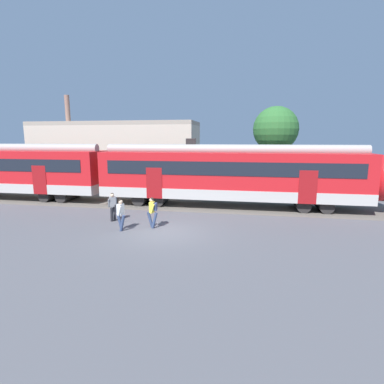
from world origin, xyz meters
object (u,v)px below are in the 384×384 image
at_px(pedestrian_white, 120,212).
at_px(pedestrian_yellow, 152,210).
at_px(commuter_train, 5,170).
at_px(pedestrian_grey, 113,204).

relative_size(pedestrian_white, pedestrian_yellow, 1.00).
distance_m(commuter_train, pedestrian_grey, 12.56).
distance_m(commuter_train, pedestrian_yellow, 15.37).
relative_size(pedestrian_grey, pedestrian_yellow, 1.00).
bearing_deg(pedestrian_yellow, pedestrian_white, -153.41).
xyz_separation_m(commuter_train, pedestrian_white, (12.63, -6.66, -1.26)).
distance_m(pedestrian_grey, pedestrian_white, 2.03).
height_order(pedestrian_grey, pedestrian_white, same).
relative_size(commuter_train, pedestrian_white, 33.99).
height_order(pedestrian_grey, pedestrian_yellow, same).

